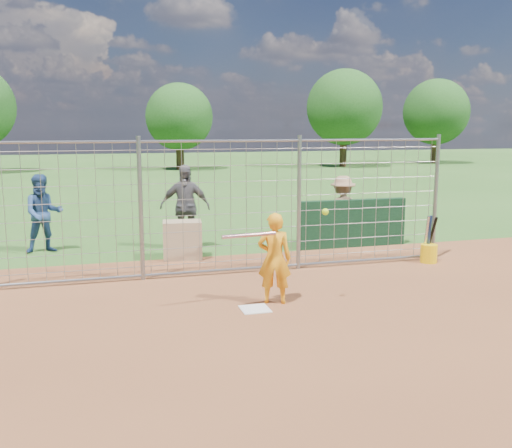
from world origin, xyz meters
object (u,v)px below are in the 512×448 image
object	(u,v)px
bystander_a	(43,214)
bystander_b	(185,207)
equipment_bin	(182,240)
bucket_with_bats	(429,251)
bystander_c	(342,211)
batter	(274,258)

from	to	relation	value
bystander_a	bystander_b	world-z (taller)	bystander_b
bystander_a	equipment_bin	bearing A→B (deg)	-35.95
bystander_b	bucket_with_bats	bearing A→B (deg)	-15.38
bystander_c	bystander_a	bearing A→B (deg)	-4.63
batter	bucket_with_bats	world-z (taller)	batter
bystander_c	bucket_with_bats	distance (m)	2.39
batter	equipment_bin	xyz separation A→B (m)	(-0.93, 3.45, -0.33)
bystander_a	bystander_b	size ratio (longest dim) A/B	0.90
bystander_c	bucket_with_bats	size ratio (longest dim) A/B	1.67
equipment_bin	bucket_with_bats	world-z (taller)	bucket_with_bats
batter	bystander_c	world-z (taller)	bystander_c
batter	bystander_a	world-z (taller)	bystander_a
bystander_a	bystander_b	distance (m)	3.09
bystander_a	equipment_bin	world-z (taller)	bystander_a
batter	bucket_with_bats	size ratio (longest dim) A/B	1.49
batter	bystander_c	distance (m)	4.77
batter	bystander_a	xyz separation A→B (m)	(-3.77, 4.90, 0.14)
bystander_b	bystander_a	bearing A→B (deg)	-173.94
bystander_b	bucket_with_bats	world-z (taller)	bystander_b
bystander_b	bystander_c	bearing A→B (deg)	5.63
bystander_c	equipment_bin	distance (m)	3.85
bystander_b	bucket_with_bats	size ratio (longest dim) A/B	1.97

